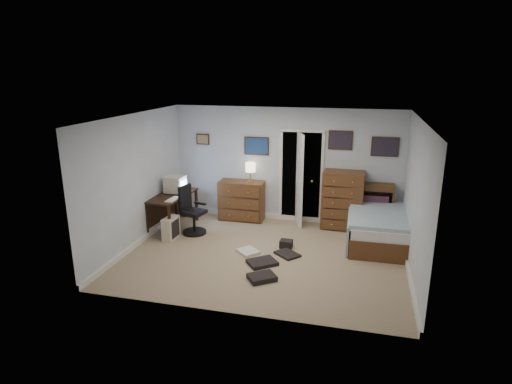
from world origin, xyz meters
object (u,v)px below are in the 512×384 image
at_px(office_chair, 192,215).
at_px(tall_dresser, 343,200).
at_px(computer_desk, 169,202).
at_px(bed, 377,225).
at_px(low_dresser, 242,200).

xyz_separation_m(office_chair, tall_dresser, (2.99, 1.05, 0.23)).
relative_size(computer_desk, bed, 0.63).
bearing_deg(office_chair, bed, 21.97).
distance_m(low_dresser, tall_dresser, 2.22).
relative_size(tall_dresser, bed, 0.59).
relative_size(computer_desk, low_dresser, 1.34).
bearing_deg(tall_dresser, low_dresser, -176.97).
bearing_deg(computer_desk, low_dresser, 37.90).
height_order(computer_desk, office_chair, office_chair).
relative_size(low_dresser, tall_dresser, 0.80).
distance_m(tall_dresser, bed, 0.93).
height_order(low_dresser, bed, low_dresser).
xyz_separation_m(low_dresser, bed, (2.92, -0.56, -0.12)).
xyz_separation_m(office_chair, bed, (3.69, 0.52, -0.06)).
height_order(office_chair, low_dresser, office_chair).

